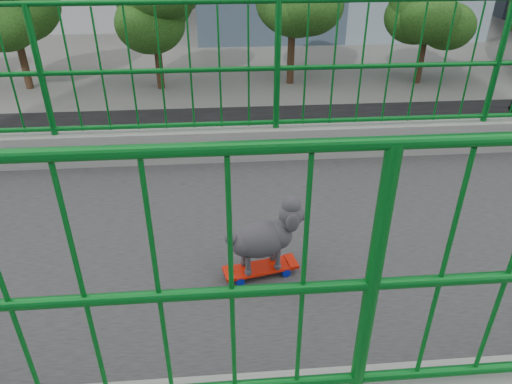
{
  "coord_description": "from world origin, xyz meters",
  "views": [
    {
      "loc": [
        2.64,
        -0.52,
        8.98
      ],
      "look_at": [
        -0.65,
        -0.25,
        7.05
      ],
      "focal_mm": 32.96,
      "sensor_mm": 36.0,
      "label": 1
    }
  ],
  "objects": [
    {
      "name": "railing",
      "position": [
        0.0,
        0.0,
        7.21
      ],
      "size": [
        3.0,
        24.0,
        1.42
      ],
      "color": "gray",
      "rests_on": "footbridge"
    },
    {
      "name": "street_trees",
      "position": [
        -26.03,
        1.06,
        4.72
      ],
      "size": [
        5.3,
        60.4,
        7.26
      ],
      "color": "black",
      "rests_on": "ground"
    },
    {
      "name": "poodle",
      "position": [
        0.31,
        -0.27,
        7.3
      ],
      "size": [
        0.29,
        0.52,
        0.44
      ],
      "rotation": [
        0.0,
        0.0,
        0.21
      ],
      "color": "#2A282D",
      "rests_on": "skateboard"
    },
    {
      "name": "road",
      "position": [
        -13.0,
        0.0,
        0.01
      ],
      "size": [
        18.0,
        90.0,
        0.02
      ],
      "primitive_type": "cube",
      "color": "black",
      "rests_on": "ground"
    },
    {
      "name": "car_1",
      "position": [
        -9.2,
        -6.95,
        0.73
      ],
      "size": [
        1.55,
        4.45,
        1.47
      ],
      "primitive_type": "imported",
      "color": "silver",
      "rests_on": "ground"
    },
    {
      "name": "car_5",
      "position": [
        -6.0,
        5.6,
        0.67
      ],
      "size": [
        1.42,
        4.08,
        1.35
      ],
      "primitive_type": "imported",
      "color": "#97979C",
      "rests_on": "ground"
    },
    {
      "name": "car_6",
      "position": [
        -9.2,
        3.75,
        0.67
      ],
      "size": [
        2.23,
        4.83,
        1.34
      ],
      "primitive_type": "imported",
      "color": "black",
      "rests_on": "ground"
    },
    {
      "name": "car_3",
      "position": [
        -15.6,
        8.79,
        0.71
      ],
      "size": [
        1.98,
        4.88,
        1.42
      ],
      "primitive_type": "imported",
      "rotation": [
        0.0,
        0.0,
        3.14
      ],
      "color": "black",
      "rests_on": "ground"
    },
    {
      "name": "skateboard",
      "position": [
        0.31,
        -0.3,
        7.05
      ],
      "size": [
        0.23,
        0.49,
        0.06
      ],
      "rotation": [
        0.0,
        0.0,
        0.21
      ],
      "color": "red",
      "rests_on": "footbridge"
    }
  ]
}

